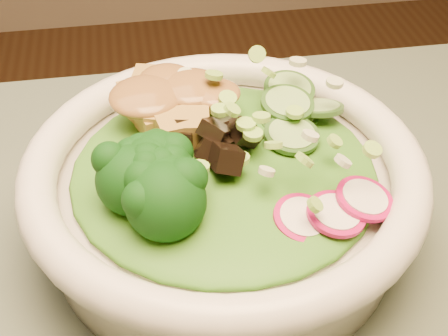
{
  "coord_description": "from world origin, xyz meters",
  "views": [
    {
      "loc": [
        -0.08,
        -0.18,
        1.1
      ],
      "look_at": [
        -0.03,
        0.16,
        0.81
      ],
      "focal_mm": 50.0,
      "sensor_mm": 36.0,
      "label": 1
    }
  ],
  "objects": [
    {
      "name": "scallion_garnish",
      "position": [
        -0.03,
        0.16,
        0.84
      ],
      "size": [
        0.2,
        0.2,
        0.03
      ],
      "primitive_type": null,
      "color": "#86BE43",
      "rests_on": "salad_bowl"
    },
    {
      "name": "salad_bowl",
      "position": [
        -0.03,
        0.16,
        0.79
      ],
      "size": [
        0.29,
        0.29,
        0.08
      ],
      "rotation": [
        0.0,
        0.0,
        0.41
      ],
      "color": "silver",
      "rests_on": "dining_table"
    },
    {
      "name": "mushroom_heap",
      "position": [
        -0.03,
        0.17,
        0.83
      ],
      "size": [
        0.1,
        0.1,
        0.04
      ],
      "primitive_type": null,
      "rotation": [
        0.0,
        0.0,
        0.41
      ],
      "color": "black",
      "rests_on": "salad_bowl"
    },
    {
      "name": "broccoli_florets",
      "position": [
        -0.08,
        0.12,
        0.83
      ],
      "size": [
        0.11,
        0.1,
        0.05
      ],
      "primitive_type": null,
      "rotation": [
        0.0,
        0.0,
        0.41
      ],
      "color": "black",
      "rests_on": "salad_bowl"
    },
    {
      "name": "tofu_cubes",
      "position": [
        -0.06,
        0.21,
        0.83
      ],
      "size": [
        0.11,
        0.1,
        0.04
      ],
      "primitive_type": null,
      "rotation": [
        0.0,
        0.0,
        0.41
      ],
      "color": "olive",
      "rests_on": "salad_bowl"
    },
    {
      "name": "cucumber_slices",
      "position": [
        0.03,
        0.19,
        0.83
      ],
      "size": [
        0.1,
        0.1,
        0.04
      ],
      "primitive_type": null,
      "rotation": [
        0.0,
        0.0,
        0.41
      ],
      "color": "#84AA5E",
      "rests_on": "salad_bowl"
    },
    {
      "name": "radish_slices",
      "position": [
        0.01,
        0.1,
        0.82
      ],
      "size": [
        0.12,
        0.09,
        0.02
      ],
      "primitive_type": null,
      "rotation": [
        0.0,
        0.0,
        0.41
      ],
      "color": "#A80C4F",
      "rests_on": "salad_bowl"
    },
    {
      "name": "lettuce_bed",
      "position": [
        -0.03,
        0.16,
        0.81
      ],
      "size": [
        0.22,
        0.22,
        0.03
      ],
      "primitive_type": "ellipsoid",
      "color": "#216615",
      "rests_on": "salad_bowl"
    },
    {
      "name": "peanut_sauce",
      "position": [
        -0.06,
        0.21,
        0.84
      ],
      "size": [
        0.07,
        0.06,
        0.02
      ],
      "primitive_type": "ellipsoid",
      "color": "brown",
      "rests_on": "tofu_cubes"
    }
  ]
}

